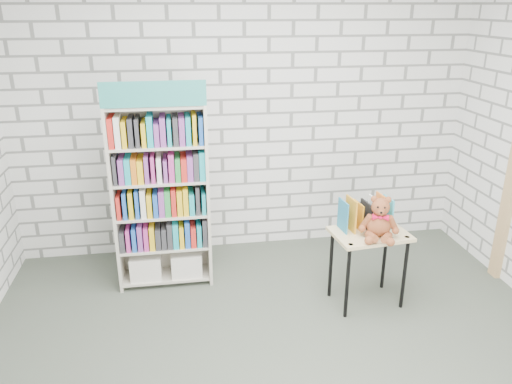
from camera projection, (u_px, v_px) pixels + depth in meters
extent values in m
plane|color=#434B3F|center=(286.00, 368.00, 3.52)|extent=(4.50, 4.50, 0.00)
cube|color=silver|center=(245.00, 114.00, 4.87)|extent=(4.50, 0.02, 2.80)
cube|color=beige|center=(115.00, 200.00, 4.29)|extent=(0.03, 0.32, 1.65)
cube|color=beige|center=(207.00, 195.00, 4.41)|extent=(0.03, 0.32, 1.65)
cube|color=beige|center=(162.00, 192.00, 4.49)|extent=(0.82, 0.02, 1.65)
cube|color=teal|center=(153.00, 94.00, 3.88)|extent=(0.82, 0.02, 0.20)
cube|color=beige|center=(167.00, 275.00, 4.62)|extent=(0.77, 0.30, 0.02)
cube|color=beige|center=(165.00, 245.00, 4.51)|extent=(0.77, 0.30, 0.02)
cube|color=beige|center=(163.00, 213.00, 4.40)|extent=(0.77, 0.30, 0.02)
cube|color=beige|center=(160.00, 180.00, 4.29)|extent=(0.77, 0.30, 0.02)
cube|color=beige|center=(158.00, 145.00, 4.18)|extent=(0.77, 0.30, 0.02)
cube|color=beige|center=(155.00, 106.00, 4.07)|extent=(0.77, 0.30, 0.02)
cube|color=silver|center=(146.00, 265.00, 4.55)|extent=(0.27, 0.26, 0.22)
cube|color=silver|center=(186.00, 262.00, 4.61)|extent=(0.27, 0.26, 0.22)
cube|color=red|center=(164.00, 233.00, 4.46)|extent=(0.77, 0.26, 0.22)
cube|color=yellow|center=(162.00, 201.00, 4.35)|extent=(0.77, 0.26, 0.22)
cube|color=blue|center=(159.00, 167.00, 4.24)|extent=(0.77, 0.26, 0.22)
cube|color=green|center=(157.00, 131.00, 4.13)|extent=(0.77, 0.26, 0.22)
cube|color=#D8C181|center=(370.00, 234.00, 4.09)|extent=(0.65, 0.49, 0.03)
cylinder|color=black|center=(347.00, 283.00, 3.99)|extent=(0.03, 0.03, 0.63)
cylinder|color=black|center=(331.00, 264.00, 4.29)|extent=(0.03, 0.03, 0.63)
cylinder|color=black|center=(404.00, 274.00, 4.12)|extent=(0.03, 0.03, 0.63)
cylinder|color=black|center=(385.00, 256.00, 4.42)|extent=(0.03, 0.03, 0.63)
cylinder|color=black|center=(351.00, 245.00, 3.88)|extent=(0.04, 0.04, 0.01)
cylinder|color=black|center=(407.00, 237.00, 4.01)|extent=(0.04, 0.04, 0.01)
cube|color=teal|center=(343.00, 216.00, 4.08)|extent=(0.03, 0.19, 0.25)
cube|color=orange|center=(351.00, 215.00, 4.09)|extent=(0.03, 0.19, 0.25)
cube|color=orange|center=(358.00, 215.00, 4.11)|extent=(0.03, 0.19, 0.25)
cube|color=black|center=(366.00, 214.00, 4.13)|extent=(0.03, 0.19, 0.25)
cube|color=white|center=(373.00, 213.00, 4.15)|extent=(0.03, 0.19, 0.25)
cube|color=orange|center=(381.00, 212.00, 4.16)|extent=(0.03, 0.19, 0.25)
cube|color=#35ADC7|center=(388.00, 211.00, 4.18)|extent=(0.03, 0.19, 0.25)
ellipsoid|color=brown|center=(379.00, 224.00, 3.99)|extent=(0.20, 0.17, 0.20)
sphere|color=brown|center=(381.00, 207.00, 3.93)|extent=(0.14, 0.14, 0.14)
sphere|color=brown|center=(374.00, 199.00, 3.93)|extent=(0.05, 0.05, 0.05)
sphere|color=brown|center=(388.00, 200.00, 3.91)|extent=(0.05, 0.05, 0.05)
sphere|color=brown|center=(381.00, 212.00, 3.88)|extent=(0.06, 0.06, 0.06)
sphere|color=black|center=(378.00, 207.00, 3.87)|extent=(0.02, 0.02, 0.02)
sphere|color=black|center=(385.00, 208.00, 3.86)|extent=(0.02, 0.02, 0.02)
sphere|color=black|center=(381.00, 213.00, 3.86)|extent=(0.02, 0.02, 0.02)
cylinder|color=brown|center=(366.00, 221.00, 3.98)|extent=(0.10, 0.11, 0.14)
cylinder|color=brown|center=(392.00, 223.00, 3.94)|extent=(0.11, 0.08, 0.14)
sphere|color=brown|center=(362.00, 228.00, 3.99)|extent=(0.06, 0.06, 0.06)
sphere|color=brown|center=(396.00, 231.00, 3.95)|extent=(0.06, 0.06, 0.06)
cylinder|color=brown|center=(372.00, 236.00, 3.93)|extent=(0.06, 0.15, 0.08)
cylinder|color=brown|center=(387.00, 237.00, 3.91)|extent=(0.14, 0.16, 0.08)
sphere|color=brown|center=(369.00, 241.00, 3.87)|extent=(0.07, 0.07, 0.07)
sphere|color=brown|center=(390.00, 242.00, 3.84)|extent=(0.07, 0.07, 0.07)
cone|color=#E30E40|center=(376.00, 217.00, 3.91)|extent=(0.07, 0.07, 0.05)
cone|color=#E30E40|center=(385.00, 218.00, 3.90)|extent=(0.07, 0.07, 0.05)
sphere|color=#E30E40|center=(380.00, 218.00, 3.90)|extent=(0.03, 0.03, 0.03)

